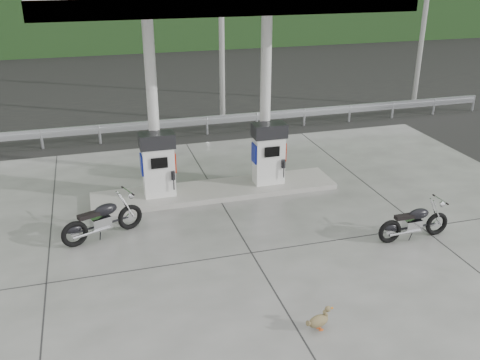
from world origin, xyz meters
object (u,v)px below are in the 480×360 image
object	(u,v)px
gas_pump_left	(158,165)
motorcycle_left	(103,220)
motorcycle_right	(414,223)
duck	(318,321)
gas_pump_right	(269,154)

from	to	relation	value
gas_pump_left	motorcycle_left	xyz separation A→B (m)	(-1.63, -1.78, -0.59)
gas_pump_left	motorcycle_right	size ratio (longest dim) A/B	1.01
motorcycle_left	duck	xyz separation A→B (m)	(3.58, -4.68, -0.27)
motorcycle_right	gas_pump_right	bearing A→B (deg)	119.48
gas_pump_left	duck	distance (m)	6.81
gas_pump_left	gas_pump_right	size ratio (longest dim) A/B	1.00
gas_pump_right	duck	xyz separation A→B (m)	(-1.24, -6.46, -0.86)
motorcycle_left	duck	distance (m)	5.90
gas_pump_left	gas_pump_right	xyz separation A→B (m)	(3.20, 0.00, 0.00)
gas_pump_right	motorcycle_left	world-z (taller)	gas_pump_right
gas_pump_left	duck	bearing A→B (deg)	-73.13
gas_pump_left	motorcycle_right	distance (m)	6.83
gas_pump_right	duck	bearing A→B (deg)	-100.87
duck	motorcycle_left	bearing A→B (deg)	112.50
gas_pump_left	motorcycle_left	size ratio (longest dim) A/B	0.93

